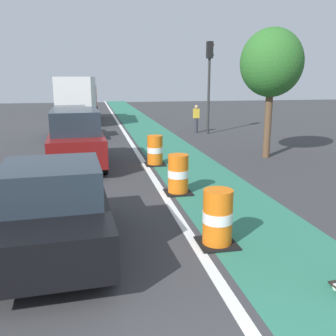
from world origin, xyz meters
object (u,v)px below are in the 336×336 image
at_px(traffic_light_corner, 209,71).
at_px(street_tree_sidewalk, 271,63).
at_px(traffic_barrel_back, 155,151).
at_px(delivery_truck_down_block, 78,97).
at_px(traffic_barrel_front, 218,218).
at_px(traffic_barrel_mid, 178,175).
at_px(parked_suv_second, 76,138).
at_px(pedestrian_crossing, 196,118).
at_px(parked_sedan_nearest, 54,209).
at_px(parked_sedan_third, 71,122).

height_order(traffic_light_corner, street_tree_sidewalk, traffic_light_corner).
height_order(traffic_barrel_back, delivery_truck_down_block, delivery_truck_down_block).
distance_m(traffic_light_corner, street_tree_sidewalk, 6.90).
height_order(traffic_barrel_front, traffic_barrel_mid, same).
bearing_deg(parked_suv_second, pedestrian_crossing, 48.74).
xyz_separation_m(traffic_barrel_mid, traffic_barrel_back, (-0.05, 3.59, 0.00)).
bearing_deg(delivery_truck_down_block, parked_sedan_nearest, -89.53).
height_order(traffic_barrel_back, traffic_light_corner, traffic_light_corner).
distance_m(parked_suv_second, delivery_truck_down_block, 14.40).
bearing_deg(traffic_barrel_back, parked_sedan_nearest, -113.76).
bearing_deg(street_tree_sidewalk, parked_suv_second, -179.32).
xyz_separation_m(parked_sedan_nearest, parked_sedan_third, (-0.41, 14.06, 0.00)).
relative_size(parked_suv_second, traffic_light_corner, 0.92).
xyz_separation_m(traffic_barrel_mid, traffic_light_corner, (4.29, 10.97, 2.97)).
height_order(parked_suv_second, delivery_truck_down_block, delivery_truck_down_block).
height_order(traffic_barrel_mid, pedestrian_crossing, pedestrian_crossing).
distance_m(parked_suv_second, traffic_barrel_mid, 4.93).
height_order(traffic_barrel_front, traffic_light_corner, traffic_light_corner).
bearing_deg(traffic_barrel_mid, street_tree_sidewalk, 41.59).
height_order(traffic_barrel_front, street_tree_sidewalk, street_tree_sidewalk).
bearing_deg(parked_sedan_third, street_tree_sidewalk, -40.81).
distance_m(parked_suv_second, traffic_light_corner, 10.29).
bearing_deg(street_tree_sidewalk, traffic_barrel_mid, -138.41).
height_order(parked_sedan_nearest, street_tree_sidewalk, street_tree_sidewalk).
bearing_deg(traffic_barrel_front, traffic_barrel_mid, 89.79).
distance_m(traffic_barrel_front, traffic_barrel_mid, 3.37).
relative_size(parked_suv_second, pedestrian_crossing, 2.91).
bearing_deg(traffic_light_corner, delivery_truck_down_block, 135.25).
relative_size(traffic_barrel_front, street_tree_sidewalk, 0.22).
bearing_deg(parked_sedan_nearest, traffic_barrel_back, 66.24).
bearing_deg(traffic_barrel_back, traffic_barrel_mid, -89.23).
height_order(parked_sedan_third, delivery_truck_down_block, delivery_truck_down_block).
height_order(traffic_barrel_front, pedestrian_crossing, pedestrian_crossing).
distance_m(parked_suv_second, parked_sedan_third, 7.01).
relative_size(traffic_light_corner, pedestrian_crossing, 3.17).
relative_size(parked_sedan_nearest, traffic_light_corner, 0.82).
height_order(parked_suv_second, traffic_barrel_front, parked_suv_second).
bearing_deg(parked_sedan_nearest, parked_suv_second, 88.91).
height_order(traffic_barrel_mid, traffic_light_corner, traffic_light_corner).
xyz_separation_m(traffic_barrel_back, delivery_truck_down_block, (-3.11, 14.77, 1.31)).
bearing_deg(pedestrian_crossing, street_tree_sidewalk, -83.35).
relative_size(traffic_barrel_mid, traffic_light_corner, 0.21).
bearing_deg(street_tree_sidewalk, delivery_truck_down_block, 118.49).
bearing_deg(parked_suv_second, parked_sedan_third, 94.49).
distance_m(traffic_barrel_mid, delivery_truck_down_block, 18.67).
height_order(parked_sedan_nearest, parked_sedan_third, same).
relative_size(parked_sedan_third, traffic_barrel_mid, 3.83).
height_order(parked_suv_second, pedestrian_crossing, parked_suv_second).
relative_size(parked_suv_second, traffic_barrel_back, 4.30).
xyz_separation_m(parked_sedan_third, traffic_light_corner, (7.69, -0.01, 2.67)).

